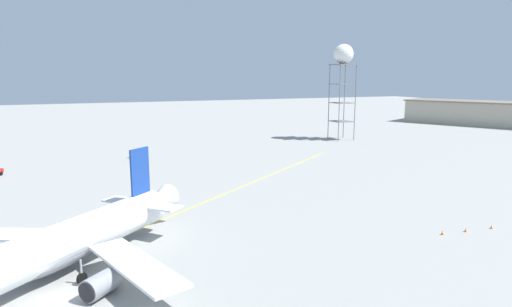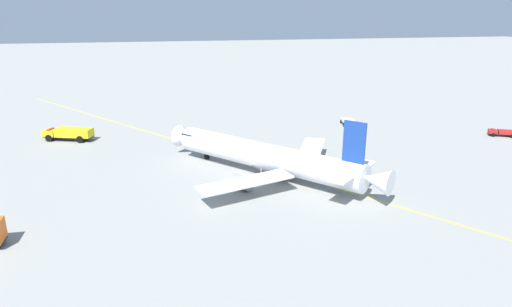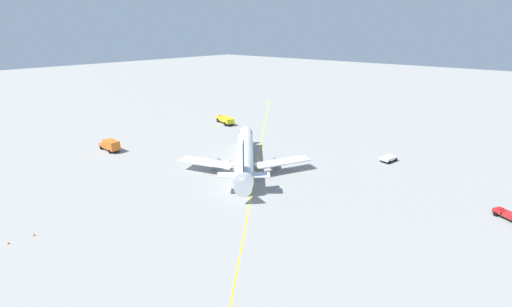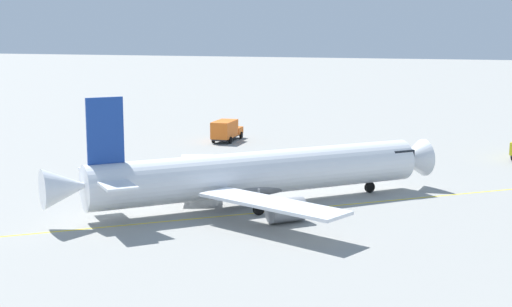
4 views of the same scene
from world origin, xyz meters
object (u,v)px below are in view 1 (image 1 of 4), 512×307
(radar_tower, at_px, (343,59))
(safety_cone_far, at_px, (492,227))
(safety_cone_mid, at_px, (466,230))
(baggage_truck_truck, at_px, (138,156))
(airliner_main, at_px, (43,253))
(safety_cone_near, at_px, (442,233))

(radar_tower, xyz_separation_m, safety_cone_far, (28.07, 75.06, -24.35))
(safety_cone_mid, height_order, safety_cone_far, same)
(radar_tower, bearing_deg, safety_cone_mid, 66.69)
(baggage_truck_truck, distance_m, radar_tower, 67.86)
(airliner_main, height_order, safety_cone_far, airliner_main)
(airliner_main, bearing_deg, safety_cone_mid, 131.24)
(safety_cone_near, distance_m, safety_cone_far, 7.61)
(safety_cone_near, xyz_separation_m, safety_cone_far, (-7.55, 0.92, 0.00))
(airliner_main, relative_size, baggage_truck_truck, 6.62)
(safety_cone_mid, bearing_deg, airliner_main, -7.36)
(baggage_truck_truck, bearing_deg, safety_cone_far, 7.11)
(baggage_truck_truck, distance_m, safety_cone_mid, 74.09)
(radar_tower, xyz_separation_m, safety_cone_near, (35.62, 74.14, -24.35))
(radar_tower, distance_m, safety_cone_far, 83.76)
(airliner_main, distance_m, safety_cone_mid, 48.83)
(airliner_main, bearing_deg, safety_cone_far, 131.27)
(safety_cone_near, height_order, safety_cone_far, same)
(radar_tower, distance_m, safety_cone_near, 85.79)
(safety_cone_far, bearing_deg, baggage_truck_truck, -62.69)
(airliner_main, distance_m, radar_tower, 107.78)
(safety_cone_mid, bearing_deg, radar_tower, -113.31)
(airliner_main, height_order, safety_cone_near, airliner_main)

